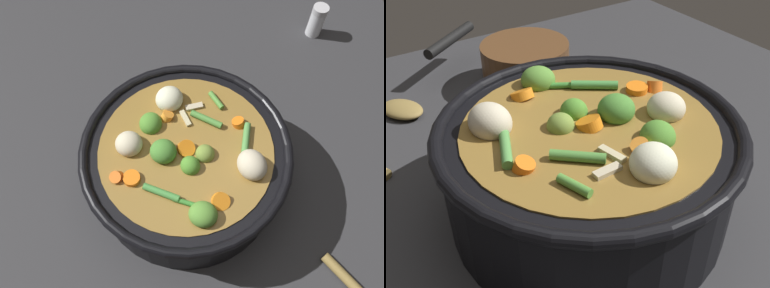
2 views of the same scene
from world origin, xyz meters
TOP-DOWN VIEW (x-y plane):
  - ground_plane at (0.00, 0.00)m, footprint 1.10×1.10m
  - cooking_pot at (0.00, -0.00)m, footprint 0.33×0.33m
  - salt_shaker at (-0.28, 0.35)m, footprint 0.03×0.03m

SIDE VIEW (x-z plane):
  - ground_plane at x=0.00m, z-range 0.00..0.00m
  - salt_shaker at x=-0.28m, z-range 0.00..0.07m
  - cooking_pot at x=0.00m, z-range -0.01..0.14m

